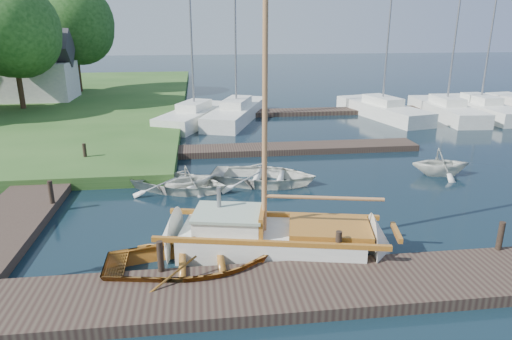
{
  "coord_description": "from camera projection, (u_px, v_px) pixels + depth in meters",
  "views": [
    {
      "loc": [
        -1.93,
        -15.19,
        6.16
      ],
      "look_at": [
        0.0,
        0.0,
        1.2
      ],
      "focal_mm": 32.0,
      "sensor_mm": 36.0,
      "label": 1
    }
  ],
  "objects": [
    {
      "name": "tender_b",
      "position": [
        189.0,
        177.0,
        17.37
      ],
      "size": [
        2.61,
        2.45,
        1.1
      ],
      "primitive_type": "imported",
      "rotation": [
        0.0,
        0.0,
        1.95
      ],
      "color": "silver",
      "rests_on": "ground"
    },
    {
      "name": "tree_7",
      "position": [
        73.0,
        22.0,
        37.71
      ],
      "size": [
        6.83,
        6.83,
        9.38
      ],
      "color": "#332114",
      "rests_on": "shore"
    },
    {
      "name": "near_dock",
      "position": [
        288.0,
        290.0,
        10.76
      ],
      "size": [
        18.0,
        2.2,
        0.3
      ],
      "primitive_type": "cube",
      "color": "#31221C",
      "rests_on": "ground"
    },
    {
      "name": "tender_d",
      "position": [
        441.0,
        161.0,
        19.15
      ],
      "size": [
        2.6,
        2.31,
        1.26
      ],
      "primitive_type": "imported",
      "rotation": [
        0.0,
        0.0,
        1.46
      ],
      "color": "silver",
      "rests_on": "ground"
    },
    {
      "name": "marina_boat_0",
      "position": [
        195.0,
        114.0,
        29.06
      ],
      "size": [
        5.04,
        7.58,
        11.65
      ],
      "rotation": [
        0.0,
        0.0,
        1.14
      ],
      "color": "silver",
      "rests_on": "ground"
    },
    {
      "name": "left_dock",
      "position": [
        41.0,
        188.0,
        17.35
      ],
      "size": [
        2.2,
        18.0,
        0.3
      ],
      "primitive_type": "cube",
      "color": "#31221C",
      "rests_on": "ground"
    },
    {
      "name": "far_dock",
      "position": [
        279.0,
        149.0,
        22.8
      ],
      "size": [
        14.0,
        1.6,
        0.3
      ],
      "primitive_type": "cube",
      "color": "#31221C",
      "rests_on": "ground"
    },
    {
      "name": "mooring_post_1",
      "position": [
        160.0,
        256.0,
        11.18
      ],
      "size": [
        0.16,
        0.16,
        0.8
      ],
      "primitive_type": "cylinder",
      "color": "black",
      "rests_on": "near_dock"
    },
    {
      "name": "pontoon",
      "position": [
        366.0,
        110.0,
        32.72
      ],
      "size": [
        30.0,
        1.6,
        0.3
      ],
      "primitive_type": "cube",
      "color": "#31221C",
      "rests_on": "ground"
    },
    {
      "name": "mooring_post_3",
      "position": [
        500.0,
        236.0,
        12.25
      ],
      "size": [
        0.16,
        0.16,
        0.8
      ],
      "primitive_type": "cylinder",
      "color": "black",
      "rests_on": "near_dock"
    },
    {
      "name": "sailboat",
      "position": [
        277.0,
        241.0,
        12.74
      ],
      "size": [
        7.4,
        3.41,
        9.83
      ],
      "rotation": [
        0.0,
        0.0,
        -0.21
      ],
      "color": "silver",
      "rests_on": "ground"
    },
    {
      "name": "marina_boat_6",
      "position": [
        480.0,
        107.0,
        31.66
      ],
      "size": [
        2.31,
        8.43,
        10.82
      ],
      "rotation": [
        0.0,
        0.0,
        1.58
      ],
      "color": "silver",
      "rests_on": "ground"
    },
    {
      "name": "mooring_post_4",
      "position": [
        51.0,
        192.0,
        15.42
      ],
      "size": [
        0.16,
        0.16,
        0.8
      ],
      "primitive_type": "cylinder",
      "color": "black",
      "rests_on": "left_dock"
    },
    {
      "name": "house_c",
      "position": [
        38.0,
        72.0,
        34.76
      ],
      "size": [
        5.25,
        4.0,
        5.28
      ],
      "color": "beige",
      "rests_on": "shore"
    },
    {
      "name": "marina_boat_4",
      "position": [
        382.0,
        109.0,
        31.07
      ],
      "size": [
        4.04,
        8.66,
        10.25
      ],
      "rotation": [
        0.0,
        0.0,
        1.8
      ],
      "color": "silver",
      "rests_on": "ground"
    },
    {
      "name": "marina_boat_1",
      "position": [
        236.0,
        111.0,
        30.23
      ],
      "size": [
        5.09,
        9.3,
        10.4
      ],
      "rotation": [
        0.0,
        0.0,
        1.23
      ],
      "color": "silver",
      "rests_on": "ground"
    },
    {
      "name": "marina_boat_5",
      "position": [
        446.0,
        109.0,
        31.01
      ],
      "size": [
        2.7,
        8.14,
        12.02
      ],
      "rotation": [
        0.0,
        0.0,
        1.51
      ],
      "color": "silver",
      "rests_on": "ground"
    },
    {
      "name": "mooring_post_5",
      "position": [
        85.0,
        152.0,
        20.14
      ],
      "size": [
        0.16,
        0.16,
        0.8
      ],
      "primitive_type": "cylinder",
      "color": "black",
      "rests_on": "left_dock"
    },
    {
      "name": "tender_c",
      "position": [
        264.0,
        173.0,
        18.17
      ],
      "size": [
        4.84,
        4.05,
        0.86
      ],
      "primitive_type": "imported",
      "rotation": [
        0.0,
        0.0,
        1.28
      ],
      "color": "silver",
      "rests_on": "ground"
    },
    {
      "name": "mooring_post_2",
      "position": [
        338.0,
        246.0,
        11.71
      ],
      "size": [
        0.16,
        0.16,
        0.8
      ],
      "primitive_type": "cylinder",
      "color": "black",
      "rests_on": "near_dock"
    },
    {
      "name": "tender_a",
      "position": [
        180.0,
        180.0,
        17.49
      ],
      "size": [
        4.53,
        4.0,
        0.78
      ],
      "primitive_type": "imported",
      "rotation": [
        0.0,
        0.0,
        1.14
      ],
      "color": "silver",
      "rests_on": "ground"
    },
    {
      "name": "tree_3",
      "position": [
        11.0,
        28.0,
        30.04
      ],
      "size": [
        6.41,
        6.38,
        8.74
      ],
      "color": "#332114",
      "rests_on": "shore"
    },
    {
      "name": "ground",
      "position": [
        256.0,
        202.0,
        16.47
      ],
      "size": [
        160.0,
        160.0,
        0.0
      ],
      "primitive_type": "plane",
      "color": "black",
      "rests_on": "ground"
    },
    {
      "name": "dinghy",
      "position": [
        193.0,
        257.0,
        11.63
      ],
      "size": [
        4.47,
        3.25,
        0.91
      ],
      "primitive_type": "imported",
      "rotation": [
        0.0,
        0.0,
        1.6
      ],
      "color": "brown",
      "rests_on": "ground"
    }
  ]
}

